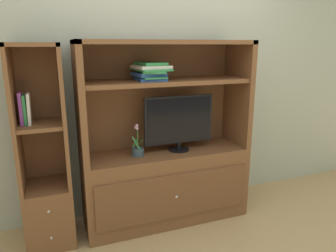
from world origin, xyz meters
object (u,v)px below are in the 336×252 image
object	(u,v)px
magazine_stack	(150,71)
bookshelf_tall	(46,179)
tv_monitor	(179,121)
media_console	(166,166)
potted_plant	(138,150)
upright_book_row	(25,109)

from	to	relation	value
magazine_stack	bookshelf_tall	distance (m)	1.24
tv_monitor	bookshelf_tall	bearing A→B (deg)	178.54
tv_monitor	media_console	bearing A→B (deg)	168.13
potted_plant	upright_book_row	world-z (taller)	upright_book_row
media_console	potted_plant	distance (m)	0.34
magazine_stack	bookshelf_tall	xyz separation A→B (m)	(-0.90, 0.01, -0.85)
potted_plant	magazine_stack	distance (m)	0.69
magazine_stack	upright_book_row	distance (m)	1.03
media_console	upright_book_row	xyz separation A→B (m)	(-1.14, -0.01, 0.63)
tv_monitor	upright_book_row	xyz separation A→B (m)	(-1.26, 0.02, 0.20)
potted_plant	upright_book_row	size ratio (longest dim) A/B	1.17
media_console	tv_monitor	size ratio (longest dim) A/B	2.56
bookshelf_tall	upright_book_row	world-z (taller)	bookshelf_tall
magazine_stack	bookshelf_tall	world-z (taller)	bookshelf_tall
potted_plant	upright_book_row	distance (m)	0.97
magazine_stack	upright_book_row	bearing A→B (deg)	-180.00
media_console	bookshelf_tall	bearing A→B (deg)	179.75
magazine_stack	tv_monitor	bearing A→B (deg)	-4.10
tv_monitor	potted_plant	world-z (taller)	tv_monitor
potted_plant	bookshelf_tall	xyz separation A→B (m)	(-0.77, 0.04, -0.17)
tv_monitor	potted_plant	distance (m)	0.45
upright_book_row	magazine_stack	bearing A→B (deg)	0.00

